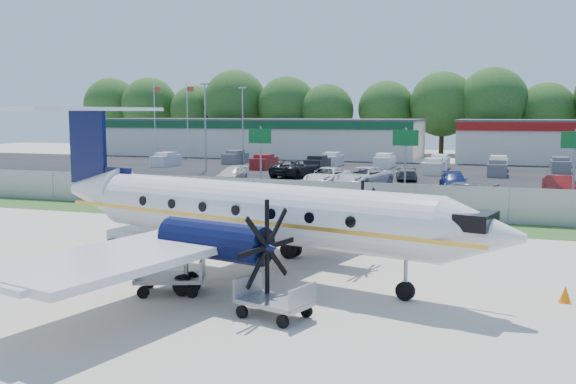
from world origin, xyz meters
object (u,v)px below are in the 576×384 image
(aircraft, at_px, (247,211))
(baggage_cart_far, at_px, (274,301))
(baggage_cart_near, at_px, (170,277))
(pushback_tug, at_px, (146,236))

(aircraft, xyz_separation_m, baggage_cart_far, (2.73, -4.52, -1.90))
(baggage_cart_near, bearing_deg, pushback_tug, 127.95)
(pushback_tug, bearing_deg, aircraft, -21.33)
(pushback_tug, relative_size, baggage_cart_near, 1.10)
(aircraft, height_order, pushback_tug, aircraft)
(aircraft, bearing_deg, baggage_cart_near, -115.46)
(aircraft, bearing_deg, pushback_tug, 158.67)
(baggage_cart_near, bearing_deg, baggage_cart_far, -17.89)
(aircraft, xyz_separation_m, baggage_cart_near, (-1.50, -3.15, -1.87))
(baggage_cart_near, height_order, baggage_cart_far, baggage_cart_near)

